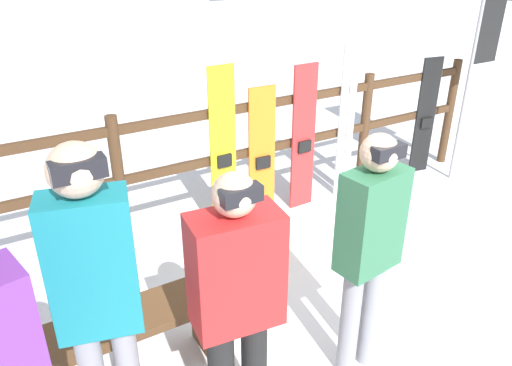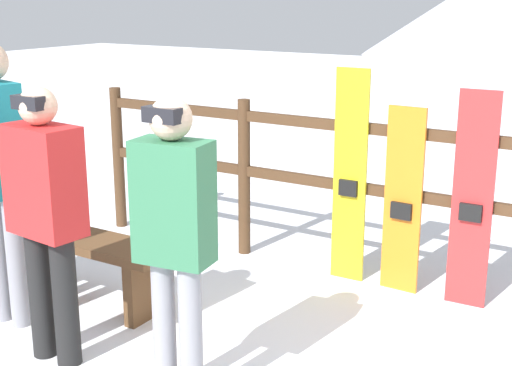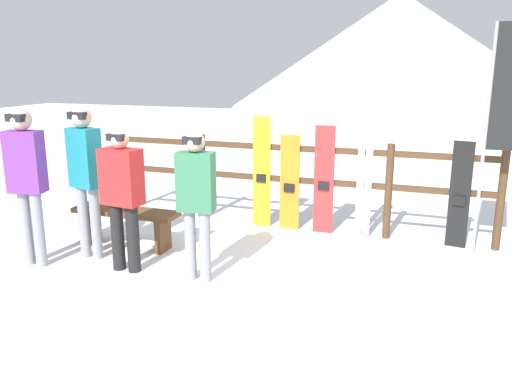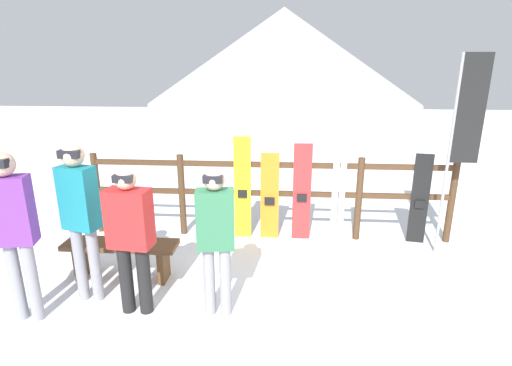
# 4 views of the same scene
# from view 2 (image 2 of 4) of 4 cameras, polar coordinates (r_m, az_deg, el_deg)

# --- Properties ---
(fence) EXTENTS (5.55, 0.10, 1.29)m
(fence) POSITION_cam_2_polar(r_m,az_deg,el_deg) (5.20, 11.81, -0.34)
(fence) COLOR #4C331E
(fence) RESTS_ON ground
(bench) EXTENTS (1.41, 0.36, 0.50)m
(bench) POSITION_cam_2_polar(r_m,az_deg,el_deg) (5.09, -13.73, -5.48)
(bench) COLOR brown
(bench) RESTS_ON ground
(person_red) EXTENTS (0.47, 0.29, 1.62)m
(person_red) POSITION_cam_2_polar(r_m,az_deg,el_deg) (4.18, -16.46, -1.97)
(person_red) COLOR black
(person_red) RESTS_ON ground
(person_plaid_green) EXTENTS (0.41, 0.26, 1.63)m
(person_plaid_green) POSITION_cam_2_polar(r_m,az_deg,el_deg) (3.60, -6.57, -3.75)
(person_plaid_green) COLOR gray
(person_plaid_green) RESTS_ON ground
(snowboard_yellow) EXTENTS (0.26, 0.06, 1.60)m
(snowboard_yellow) POSITION_cam_2_polar(r_m,az_deg,el_deg) (5.29, 7.51, 0.45)
(snowboard_yellow) COLOR yellow
(snowboard_yellow) RESTS_ON ground
(snowboard_orange) EXTENTS (0.28, 0.06, 1.35)m
(snowboard_orange) POSITION_cam_2_polar(r_m,az_deg,el_deg) (5.17, 11.66, -1.46)
(snowboard_orange) COLOR orange
(snowboard_orange) RESTS_ON ground
(snowboard_red) EXTENTS (0.27, 0.06, 1.50)m
(snowboard_red) POSITION_cam_2_polar(r_m,az_deg,el_deg) (5.02, 16.92, -1.43)
(snowboard_red) COLOR red
(snowboard_red) RESTS_ON ground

